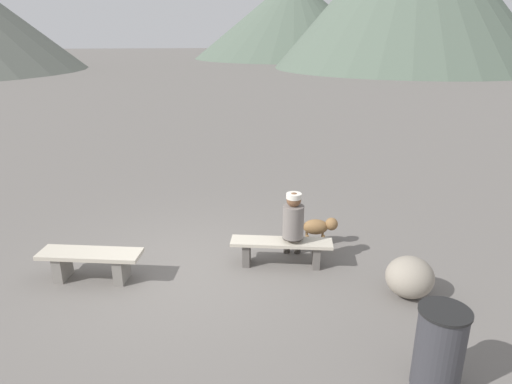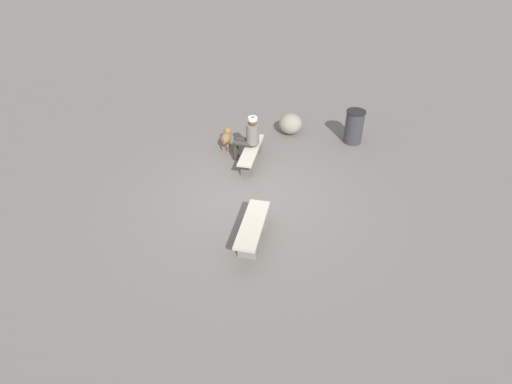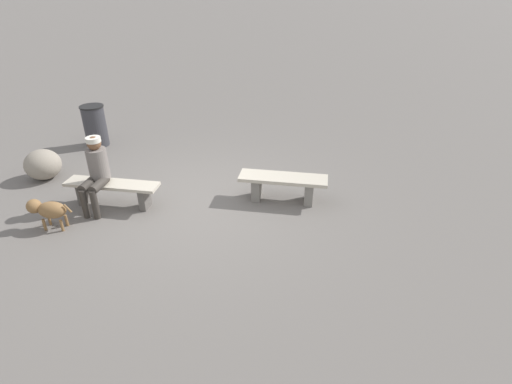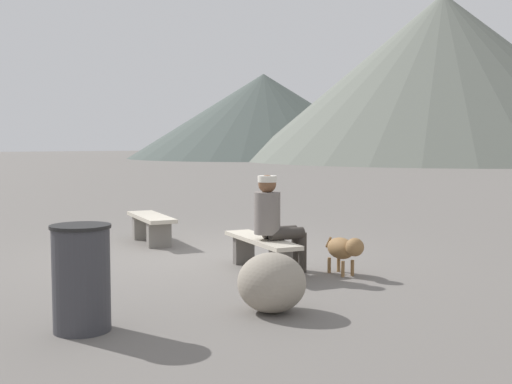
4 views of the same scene
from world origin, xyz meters
TOP-DOWN VIEW (x-y plane):
  - ground at (0.00, 0.00)m, footprint 210.00×210.00m
  - bench_left at (-1.47, -0.06)m, footprint 1.59×0.74m
  - bench_right at (1.46, -0.00)m, footprint 1.65×0.69m
  - seated_person at (1.66, 0.05)m, footprint 0.42×0.68m
  - dog at (2.28, 0.68)m, footprint 0.71×0.32m
  - trash_bin at (2.59, -2.83)m, footprint 0.53×0.53m
  - boulder at (3.10, -1.12)m, footprint 0.83×0.82m
  - distant_peak_3 at (34.64, 70.34)m, footprint 34.28×34.28m
  - distant_peak_4 at (14.36, 60.16)m, footprint 27.78×27.78m

SIDE VIEW (x-z plane):
  - ground at x=0.00m, z-range -0.06..0.00m
  - boulder at x=3.10m, z-range 0.00..0.59m
  - bench_left at x=-1.47m, z-range 0.08..0.54m
  - bench_right at x=1.46m, z-range 0.10..0.53m
  - dog at x=2.28m, z-range 0.09..0.58m
  - trash_bin at x=2.59m, z-range 0.00..0.94m
  - seated_person at x=1.66m, z-range 0.09..1.35m
  - distant_peak_4 at x=14.36m, z-range 0.00..10.81m
  - distant_peak_3 at x=34.64m, z-range 0.00..11.49m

